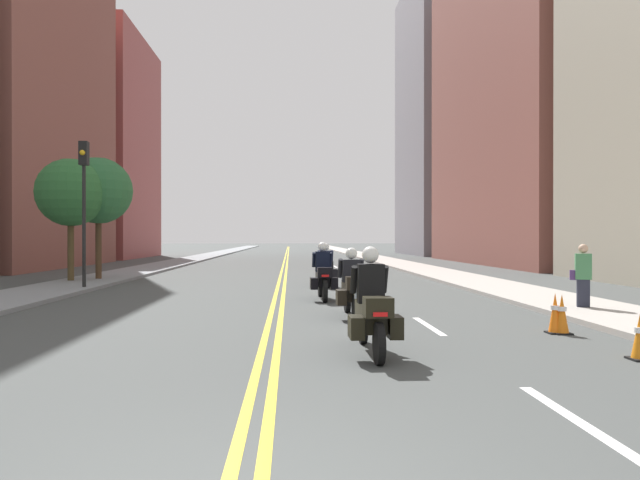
{
  "coord_description": "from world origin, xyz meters",
  "views": [
    {
      "loc": [
        0.33,
        -3.51,
        1.78
      ],
      "look_at": [
        1.24,
        14.0,
        1.71
      ],
      "focal_mm": 32.45,
      "sensor_mm": 36.0,
      "label": 1
    }
  ],
  "objects_px": {
    "motorcycle_3": "(326,269)",
    "motorcycle_0": "(371,311)",
    "street_tree_1": "(71,193)",
    "motorcycle_2": "(323,276)",
    "street_tree_0": "(98,191)",
    "traffic_light_near": "(84,188)",
    "traffic_cone_2": "(555,313)",
    "traffic_cone_1": "(562,314)",
    "pedestrian_0": "(583,277)",
    "traffic_cone_0": "(640,337)",
    "motorcycle_1": "(352,289)"
  },
  "relations": [
    {
      "from": "street_tree_0",
      "to": "street_tree_1",
      "type": "relative_size",
      "value": 1.04
    },
    {
      "from": "motorcycle_0",
      "to": "motorcycle_2",
      "type": "xyz_separation_m",
      "value": [
        -0.3,
        7.8,
        0.01
      ]
    },
    {
      "from": "motorcycle_2",
      "to": "motorcycle_3",
      "type": "relative_size",
      "value": 1.07
    },
    {
      "from": "motorcycle_2",
      "to": "traffic_cone_2",
      "type": "distance_m",
      "value": 7.22
    },
    {
      "from": "motorcycle_0",
      "to": "motorcycle_3",
      "type": "relative_size",
      "value": 1.06
    },
    {
      "from": "motorcycle_0",
      "to": "traffic_cone_0",
      "type": "height_order",
      "value": "motorcycle_0"
    },
    {
      "from": "traffic_cone_1",
      "to": "traffic_cone_2",
      "type": "distance_m",
      "value": 0.12
    },
    {
      "from": "street_tree_1",
      "to": "motorcycle_2",
      "type": "bearing_deg",
      "value": -34.42
    },
    {
      "from": "traffic_light_near",
      "to": "street_tree_0",
      "type": "xyz_separation_m",
      "value": [
        -0.85,
        4.09,
        0.23
      ]
    },
    {
      "from": "traffic_light_near",
      "to": "pedestrian_0",
      "type": "distance_m",
      "value": 15.59
    },
    {
      "from": "motorcycle_3",
      "to": "traffic_cone_2",
      "type": "relative_size",
      "value": 2.77
    },
    {
      "from": "motorcycle_0",
      "to": "motorcycle_1",
      "type": "height_order",
      "value": "motorcycle_0"
    },
    {
      "from": "motorcycle_3",
      "to": "street_tree_0",
      "type": "xyz_separation_m",
      "value": [
        -9.1,
        3.08,
        3.05
      ]
    },
    {
      "from": "motorcycle_3",
      "to": "motorcycle_0",
      "type": "bearing_deg",
      "value": -92.07
    },
    {
      "from": "traffic_light_near",
      "to": "traffic_cone_2",
      "type": "bearing_deg",
      "value": -38.35
    },
    {
      "from": "traffic_cone_0",
      "to": "pedestrian_0",
      "type": "relative_size",
      "value": 0.42
    },
    {
      "from": "pedestrian_0",
      "to": "street_tree_0",
      "type": "bearing_deg",
      "value": -14.16
    },
    {
      "from": "traffic_cone_0",
      "to": "traffic_cone_1",
      "type": "xyz_separation_m",
      "value": [
        -0.07,
        2.28,
        0.02
      ]
    },
    {
      "from": "motorcycle_2",
      "to": "traffic_light_near",
      "type": "xyz_separation_m",
      "value": [
        -7.9,
        3.39,
        2.78
      ]
    },
    {
      "from": "traffic_cone_1",
      "to": "pedestrian_0",
      "type": "relative_size",
      "value": 0.45
    },
    {
      "from": "traffic_cone_0",
      "to": "traffic_cone_1",
      "type": "height_order",
      "value": "traffic_cone_1"
    },
    {
      "from": "motorcycle_1",
      "to": "street_tree_0",
      "type": "xyz_separation_m",
      "value": [
        -9.19,
        11.17,
        3.04
      ]
    },
    {
      "from": "traffic_light_near",
      "to": "street_tree_1",
      "type": "relative_size",
      "value": 1.03
    },
    {
      "from": "motorcycle_0",
      "to": "motorcycle_1",
      "type": "bearing_deg",
      "value": 87.19
    },
    {
      "from": "traffic_cone_0",
      "to": "motorcycle_1",
      "type": "bearing_deg",
      "value": 128.51
    },
    {
      "from": "motorcycle_2",
      "to": "street_tree_1",
      "type": "relative_size",
      "value": 0.46
    },
    {
      "from": "traffic_cone_2",
      "to": "traffic_light_near",
      "type": "distance_m",
      "value": 15.46
    },
    {
      "from": "pedestrian_0",
      "to": "traffic_light_near",
      "type": "bearing_deg",
      "value": -3.46
    },
    {
      "from": "traffic_cone_0",
      "to": "pedestrian_0",
      "type": "distance_m",
      "value": 5.73
    },
    {
      "from": "traffic_cone_2",
      "to": "pedestrian_0",
      "type": "distance_m",
      "value": 3.72
    },
    {
      "from": "street_tree_1",
      "to": "traffic_cone_2",
      "type": "bearing_deg",
      "value": -42.87
    },
    {
      "from": "motorcycle_3",
      "to": "traffic_cone_2",
      "type": "bearing_deg",
      "value": -72.56
    },
    {
      "from": "street_tree_0",
      "to": "motorcycle_3",
      "type": "bearing_deg",
      "value": -18.68
    },
    {
      "from": "traffic_cone_1",
      "to": "traffic_cone_2",
      "type": "relative_size",
      "value": 0.97
    },
    {
      "from": "traffic_cone_2",
      "to": "pedestrian_0",
      "type": "bearing_deg",
      "value": 55.23
    },
    {
      "from": "traffic_light_near",
      "to": "street_tree_1",
      "type": "xyz_separation_m",
      "value": [
        -1.59,
        3.11,
        0.08
      ]
    },
    {
      "from": "motorcycle_3",
      "to": "traffic_cone_0",
      "type": "xyz_separation_m",
      "value": [
        3.79,
        -12.76,
        -0.3
      ]
    },
    {
      "from": "motorcycle_3",
      "to": "traffic_light_near",
      "type": "xyz_separation_m",
      "value": [
        -8.25,
        -1.01,
        2.81
      ]
    },
    {
      "from": "motorcycle_2",
      "to": "street_tree_0",
      "type": "xyz_separation_m",
      "value": [
        -8.74,
        7.48,
        3.01
      ]
    },
    {
      "from": "motorcycle_3",
      "to": "pedestrian_0",
      "type": "height_order",
      "value": "pedestrian_0"
    },
    {
      "from": "motorcycle_0",
      "to": "traffic_light_near",
      "type": "xyz_separation_m",
      "value": [
        -8.19,
        11.19,
        2.79
      ]
    },
    {
      "from": "pedestrian_0",
      "to": "traffic_cone_0",
      "type": "bearing_deg",
      "value": 91.21
    },
    {
      "from": "traffic_cone_2",
      "to": "street_tree_1",
      "type": "distance_m",
      "value": 18.65
    },
    {
      "from": "traffic_cone_2",
      "to": "pedestrian_0",
      "type": "relative_size",
      "value": 0.47
    },
    {
      "from": "motorcycle_1",
      "to": "motorcycle_2",
      "type": "relative_size",
      "value": 0.95
    },
    {
      "from": "motorcycle_3",
      "to": "traffic_cone_0",
      "type": "distance_m",
      "value": 13.31
    },
    {
      "from": "motorcycle_3",
      "to": "traffic_cone_1",
      "type": "bearing_deg",
      "value": -72.19
    },
    {
      "from": "motorcycle_1",
      "to": "traffic_light_near",
      "type": "relative_size",
      "value": 0.42
    },
    {
      "from": "street_tree_1",
      "to": "motorcycle_3",
      "type": "bearing_deg",
      "value": -12.01
    },
    {
      "from": "motorcycle_2",
      "to": "traffic_light_near",
      "type": "bearing_deg",
      "value": 155.09
    }
  ]
}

